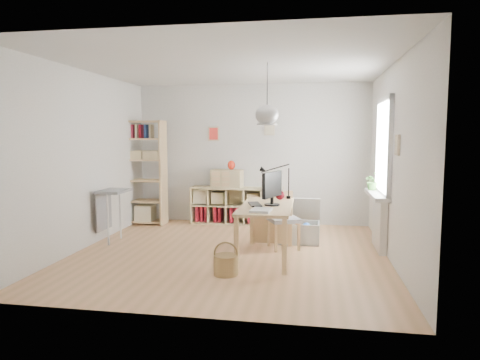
% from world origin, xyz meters
% --- Properties ---
extents(ground, '(4.50, 4.50, 0.00)m').
position_xyz_m(ground, '(0.00, 0.00, 0.00)').
color(ground, tan).
rests_on(ground, ground).
extents(room_shell, '(4.50, 4.50, 4.50)m').
position_xyz_m(room_shell, '(0.55, -0.15, 2.00)').
color(room_shell, silver).
rests_on(room_shell, ground).
extents(window_unit, '(0.07, 1.16, 1.46)m').
position_xyz_m(window_unit, '(2.23, 0.60, 1.55)').
color(window_unit, white).
rests_on(window_unit, ground).
extents(radiator, '(0.10, 0.80, 0.80)m').
position_xyz_m(radiator, '(2.19, 0.60, 0.40)').
color(radiator, silver).
rests_on(radiator, ground).
extents(windowsill, '(0.22, 1.20, 0.06)m').
position_xyz_m(windowsill, '(2.14, 0.60, 0.83)').
color(windowsill, silver).
rests_on(windowsill, radiator).
extents(desk, '(0.70, 1.50, 0.75)m').
position_xyz_m(desk, '(0.55, -0.15, 0.66)').
color(desk, '#E3C083').
rests_on(desk, ground).
extents(cube_shelf, '(1.40, 0.38, 0.72)m').
position_xyz_m(cube_shelf, '(-0.47, 2.08, 0.30)').
color(cube_shelf, '#D0BE89').
rests_on(cube_shelf, ground).
extents(tall_bookshelf, '(0.80, 0.38, 2.00)m').
position_xyz_m(tall_bookshelf, '(-2.04, 1.80, 1.09)').
color(tall_bookshelf, '#E3C083').
rests_on(tall_bookshelf, ground).
extents(side_table, '(0.40, 0.55, 0.85)m').
position_xyz_m(side_table, '(-2.04, 0.35, 0.67)').
color(side_table, '#9B9B9E').
rests_on(side_table, ground).
extents(chair, '(0.55, 0.55, 0.86)m').
position_xyz_m(chair, '(0.73, 0.45, 0.49)').
color(chair, '#9B9B9E').
rests_on(chair, ground).
extents(wicker_basket, '(0.31, 0.30, 0.42)m').
position_xyz_m(wicker_basket, '(0.14, -0.97, 0.14)').
color(wicker_basket, olive).
rests_on(wicker_basket, ground).
extents(storage_chest, '(0.66, 0.74, 0.68)m').
position_xyz_m(storage_chest, '(0.99, 0.87, 0.22)').
color(storage_chest, beige).
rests_on(storage_chest, ground).
extents(monitor, '(0.23, 0.52, 0.47)m').
position_xyz_m(monitor, '(0.63, -0.14, 1.01)').
color(monitor, black).
rests_on(monitor, desk).
extents(keyboard, '(0.25, 0.42, 0.02)m').
position_xyz_m(keyboard, '(0.39, -0.15, 0.76)').
color(keyboard, black).
rests_on(keyboard, desk).
extents(task_lamp, '(0.47, 0.17, 0.50)m').
position_xyz_m(task_lamp, '(0.59, 0.46, 1.09)').
color(task_lamp, black).
rests_on(task_lamp, desk).
extents(yarn_ball, '(0.14, 0.14, 0.14)m').
position_xyz_m(yarn_ball, '(0.70, 0.40, 0.82)').
color(yarn_ball, '#460912').
rests_on(yarn_ball, desk).
extents(paper_tray, '(0.28, 0.33, 0.03)m').
position_xyz_m(paper_tray, '(0.54, -0.64, 0.77)').
color(paper_tray, silver).
rests_on(paper_tray, desk).
extents(drawer_chest, '(0.62, 0.33, 0.34)m').
position_xyz_m(drawer_chest, '(-0.45, 2.04, 0.89)').
color(drawer_chest, '#D0BE89').
rests_on(drawer_chest, cube_shelf).
extents(red_vase, '(0.15, 0.15, 0.18)m').
position_xyz_m(red_vase, '(-0.36, 2.04, 1.15)').
color(red_vase, maroon).
rests_on(red_vase, drawer_chest).
extents(potted_plant, '(0.30, 0.28, 0.28)m').
position_xyz_m(potted_plant, '(2.12, 0.95, 1.00)').
color(potted_plant, '#2E5821').
rests_on(potted_plant, windowsill).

